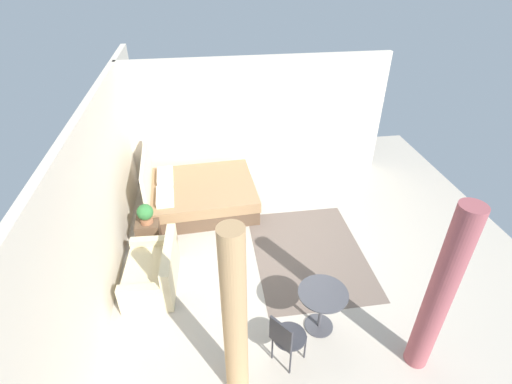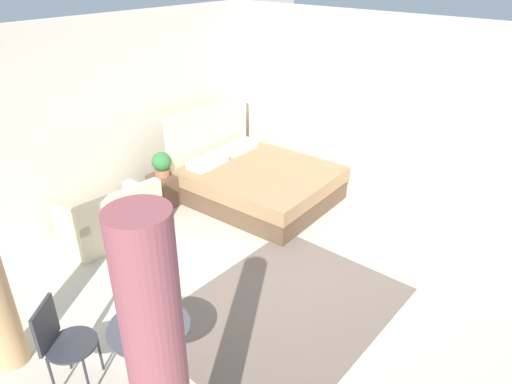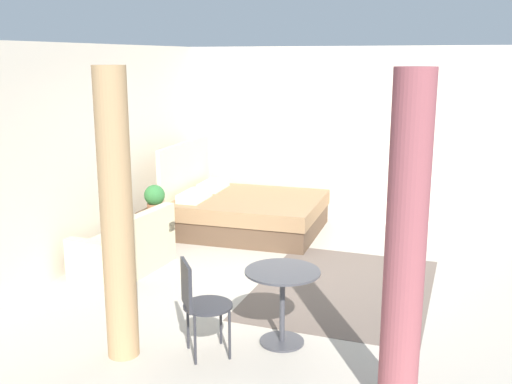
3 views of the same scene
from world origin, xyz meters
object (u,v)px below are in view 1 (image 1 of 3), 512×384
at_px(balcony_table, 322,303).
at_px(potted_plant, 145,214).
at_px(couch, 154,272).
at_px(bed, 199,194).
at_px(nightstand, 149,230).
at_px(cafe_chair_near_window, 285,337).

bearing_deg(balcony_table, potted_plant, 49.10).
relative_size(couch, balcony_table, 1.78).
xyz_separation_m(bed, couch, (-2.09, 0.76, -0.04)).
distance_m(potted_plant, balcony_table, 3.38).
bearing_deg(nightstand, bed, -44.25).
bearing_deg(cafe_chair_near_window, bed, 15.10).
distance_m(bed, couch, 2.22).
relative_size(bed, nightstand, 4.05).
bearing_deg(couch, nightstand, 8.49).
height_order(couch, cafe_chair_near_window, cafe_chair_near_window).
distance_m(couch, potted_plant, 1.12).
distance_m(bed, cafe_chair_near_window, 3.88).
height_order(bed, nightstand, bed).
bearing_deg(potted_plant, balcony_table, -130.90).
height_order(bed, couch, bed).
distance_m(bed, nightstand, 1.34).
bearing_deg(cafe_chair_near_window, balcony_table, -52.26).
relative_size(bed, balcony_table, 3.14).
xyz_separation_m(couch, cafe_chair_near_window, (-1.65, -1.77, 0.27)).
bearing_deg(balcony_table, cafe_chair_near_window, 127.74).
bearing_deg(couch, balcony_table, -116.24).
height_order(nightstand, cafe_chair_near_window, cafe_chair_near_window).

